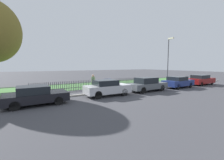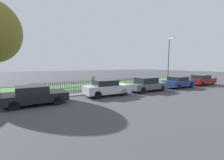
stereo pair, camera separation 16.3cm
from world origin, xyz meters
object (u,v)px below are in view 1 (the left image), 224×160
at_px(parked_car_red_compact, 147,84).
at_px(parked_car_black_saloon, 36,95).
at_px(covered_motorcycle, 107,83).
at_px(parked_car_navy_estate, 107,88).
at_px(parked_car_grey_coupe, 201,80).
at_px(street_lamp, 169,56).
at_px(pedestrian_near_fence, 93,83).
at_px(parked_car_white_van, 178,82).

bearing_deg(parked_car_red_compact, parked_car_black_saloon, 179.25).
distance_m(parked_car_red_compact, covered_motorcycle, 4.52).
xyz_separation_m(parked_car_navy_estate, parked_car_red_compact, (4.64, -0.08, -0.00)).
relative_size(parked_car_black_saloon, parked_car_grey_coupe, 0.93).
bearing_deg(parked_car_black_saloon, parked_car_grey_coupe, -0.87).
height_order(parked_car_black_saloon, street_lamp, street_lamp).
distance_m(parked_car_navy_estate, pedestrian_near_fence, 1.98).
xyz_separation_m(pedestrian_near_fence, street_lamp, (10.53, -0.18, 2.81)).
bearing_deg(parked_car_red_compact, street_lamp, 17.23).
bearing_deg(parked_car_navy_estate, street_lamp, 11.12).
relative_size(parked_car_white_van, street_lamp, 0.65).
xyz_separation_m(parked_car_black_saloon, parked_car_grey_coupe, (19.99, 0.03, 0.03)).
relative_size(parked_car_navy_estate, parked_car_red_compact, 0.93).
bearing_deg(parked_car_grey_coupe, parked_car_white_van, 179.59).
relative_size(parked_car_white_van, covered_motorcycle, 2.03).
bearing_deg(parked_car_black_saloon, parked_car_white_van, -0.92).
bearing_deg(parked_car_black_saloon, parked_car_navy_estate, 0.61).
distance_m(parked_car_grey_coupe, pedestrian_near_fence, 15.04).
height_order(parked_car_red_compact, covered_motorcycle, parked_car_red_compact).
distance_m(parked_car_white_van, parked_car_grey_coupe, 4.91).
bearing_deg(parked_car_black_saloon, pedestrian_near_fence, 21.04).
relative_size(covered_motorcycle, pedestrian_near_fence, 1.11).
xyz_separation_m(parked_car_navy_estate, covered_motorcycle, (1.87, 3.49, -0.03)).
distance_m(parked_car_white_van, covered_motorcycle, 8.46).
bearing_deg(parked_car_grey_coupe, parked_car_navy_estate, 178.84).
height_order(parked_car_navy_estate, covered_motorcycle, parked_car_navy_estate).
relative_size(parked_car_navy_estate, parked_car_white_van, 1.00).
height_order(parked_car_navy_estate, street_lamp, street_lamp).
height_order(parked_car_black_saloon, parked_car_grey_coupe, parked_car_grey_coupe).
bearing_deg(parked_car_white_van, parked_car_red_compact, 177.18).
xyz_separation_m(parked_car_red_compact, parked_car_grey_coupe, (9.78, -0.04, -0.02)).
relative_size(parked_car_navy_estate, street_lamp, 0.66).
bearing_deg(pedestrian_near_fence, street_lamp, -83.87).
relative_size(parked_car_red_compact, pedestrian_near_fence, 2.42).
distance_m(parked_car_red_compact, parked_car_white_van, 4.87).
bearing_deg(parked_car_black_saloon, covered_motorcycle, 25.13).
xyz_separation_m(parked_car_red_compact, street_lamp, (5.41, 1.80, 3.10)).
distance_m(parked_car_black_saloon, covered_motorcycle, 8.28).
distance_m(parked_car_white_van, pedestrian_near_fence, 10.20).
xyz_separation_m(parked_car_red_compact, parked_car_white_van, (4.87, -0.07, -0.03)).
relative_size(parked_car_black_saloon, pedestrian_near_fence, 2.25).
bearing_deg(parked_car_navy_estate, parked_car_grey_coupe, 0.93).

